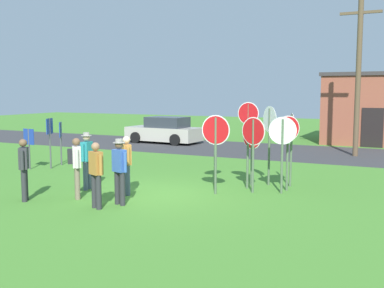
{
  "coord_description": "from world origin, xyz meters",
  "views": [
    {
      "loc": [
        6.87,
        -11.16,
        2.95
      ],
      "look_at": [
        0.45,
        1.9,
        1.3
      ],
      "focal_mm": 43.26,
      "sensor_mm": 36.0,
      "label": 1
    }
  ],
  "objects_px": {
    "person_near_signs": "(127,162)",
    "stop_sign_rear_left": "(215,139)",
    "stop_sign_leaning_left": "(270,131)",
    "stop_sign_rear_right": "(282,141)",
    "stop_sign_far_back": "(292,137)",
    "stop_sign_leaning_right": "(252,144)",
    "parked_car_on_street": "(165,131)",
    "stop_sign_nearest": "(288,140)",
    "info_panel_rightmost": "(50,134)",
    "stop_sign_center_cluster": "(248,131)",
    "utility_pole": "(358,75)",
    "stop_sign_low_front": "(216,140)",
    "stop_sign_tallest": "(253,141)",
    "person_holding_notes": "(87,157)",
    "person_on_left": "(119,168)",
    "person_in_dark_shirt": "(24,166)",
    "info_panel_leftmost": "(61,135)",
    "info_panel_middle": "(29,142)",
    "person_in_blue": "(76,164)",
    "person_with_sunhat": "(96,172)"
  },
  "relations": [
    {
      "from": "stop_sign_leaning_right",
      "to": "person_in_blue",
      "type": "xyz_separation_m",
      "value": [
        -3.75,
        -3.88,
        -0.33
      ]
    },
    {
      "from": "parked_car_on_street",
      "to": "stop_sign_center_cluster",
      "type": "xyz_separation_m",
      "value": [
        8.54,
        -9.91,
        1.08
      ]
    },
    {
      "from": "stop_sign_rear_right",
      "to": "person_on_left",
      "type": "distance_m",
      "value": 4.73
    },
    {
      "from": "person_in_dark_shirt",
      "to": "stop_sign_tallest",
      "type": "bearing_deg",
      "value": 35.46
    },
    {
      "from": "utility_pole",
      "to": "stop_sign_leaning_right",
      "type": "distance_m",
      "value": 9.08
    },
    {
      "from": "stop_sign_rear_right",
      "to": "person_on_left",
      "type": "xyz_separation_m",
      "value": [
        -3.43,
        -3.21,
        -0.55
      ]
    },
    {
      "from": "stop_sign_rear_left",
      "to": "person_with_sunhat",
      "type": "distance_m",
      "value": 4.57
    },
    {
      "from": "stop_sign_leaning_right",
      "to": "parked_car_on_street",
      "type": "bearing_deg",
      "value": 132.03
    },
    {
      "from": "stop_sign_low_front",
      "to": "person_on_left",
      "type": "relative_size",
      "value": 1.32
    },
    {
      "from": "stop_sign_nearest",
      "to": "info_panel_rightmost",
      "type": "distance_m",
      "value": 9.22
    },
    {
      "from": "stop_sign_far_back",
      "to": "stop_sign_rear_right",
      "type": "bearing_deg",
      "value": -89.14
    },
    {
      "from": "parked_car_on_street",
      "to": "person_holding_notes",
      "type": "distance_m",
      "value": 12.94
    },
    {
      "from": "stop_sign_nearest",
      "to": "person_holding_notes",
      "type": "height_order",
      "value": "stop_sign_nearest"
    },
    {
      "from": "stop_sign_leaning_right",
      "to": "info_panel_middle",
      "type": "height_order",
      "value": "stop_sign_leaning_right"
    },
    {
      "from": "parked_car_on_street",
      "to": "stop_sign_tallest",
      "type": "bearing_deg",
      "value": -49.58
    },
    {
      "from": "stop_sign_leaning_left",
      "to": "stop_sign_rear_left",
      "type": "bearing_deg",
      "value": -164.04
    },
    {
      "from": "stop_sign_tallest",
      "to": "person_in_dark_shirt",
      "type": "height_order",
      "value": "stop_sign_tallest"
    },
    {
      "from": "stop_sign_rear_right",
      "to": "person_with_sunhat",
      "type": "distance_m",
      "value": 5.35
    },
    {
      "from": "parked_car_on_street",
      "to": "stop_sign_far_back",
      "type": "distance_m",
      "value": 13.25
    },
    {
      "from": "stop_sign_rear_left",
      "to": "info_panel_rightmost",
      "type": "xyz_separation_m",
      "value": [
        -6.83,
        -0.14,
        -0.1
      ]
    },
    {
      "from": "stop_sign_far_back",
      "to": "person_on_left",
      "type": "relative_size",
      "value": 1.32
    },
    {
      "from": "parked_car_on_street",
      "to": "stop_sign_rear_right",
      "type": "bearing_deg",
      "value": -46.42
    },
    {
      "from": "stop_sign_leaning_right",
      "to": "person_on_left",
      "type": "height_order",
      "value": "stop_sign_leaning_right"
    },
    {
      "from": "stop_sign_rear_right",
      "to": "person_near_signs",
      "type": "height_order",
      "value": "stop_sign_rear_right"
    },
    {
      "from": "person_near_signs",
      "to": "person_with_sunhat",
      "type": "relative_size",
      "value": 1.0
    },
    {
      "from": "person_with_sunhat",
      "to": "info_panel_middle",
      "type": "distance_m",
      "value": 7.06
    },
    {
      "from": "info_panel_leftmost",
      "to": "person_near_signs",
      "type": "bearing_deg",
      "value": -31.6
    },
    {
      "from": "parked_car_on_street",
      "to": "info_panel_rightmost",
      "type": "bearing_deg",
      "value": -87.07
    },
    {
      "from": "parked_car_on_street",
      "to": "info_panel_middle",
      "type": "height_order",
      "value": "info_panel_middle"
    },
    {
      "from": "person_on_left",
      "to": "info_panel_rightmost",
      "type": "height_order",
      "value": "info_panel_rightmost"
    },
    {
      "from": "stop_sign_tallest",
      "to": "person_near_signs",
      "type": "height_order",
      "value": "stop_sign_tallest"
    },
    {
      "from": "person_near_signs",
      "to": "stop_sign_rear_left",
      "type": "bearing_deg",
      "value": 59.02
    },
    {
      "from": "person_near_signs",
      "to": "person_with_sunhat",
      "type": "xyz_separation_m",
      "value": [
        0.21,
        -1.66,
        0.0
      ]
    },
    {
      "from": "stop_sign_center_cluster",
      "to": "utility_pole",
      "type": "bearing_deg",
      "value": 77.0
    },
    {
      "from": "stop_sign_rear_left",
      "to": "person_on_left",
      "type": "height_order",
      "value": "stop_sign_rear_left"
    },
    {
      "from": "info_panel_leftmost",
      "to": "info_panel_middle",
      "type": "relative_size",
      "value": 1.12
    },
    {
      "from": "utility_pole",
      "to": "stop_sign_leaning_left",
      "type": "height_order",
      "value": "utility_pole"
    },
    {
      "from": "stop_sign_leaning_left",
      "to": "stop_sign_low_front",
      "type": "height_order",
      "value": "stop_sign_leaning_left"
    },
    {
      "from": "stop_sign_leaning_left",
      "to": "info_panel_leftmost",
      "type": "relative_size",
      "value": 1.44
    },
    {
      "from": "person_in_blue",
      "to": "person_with_sunhat",
      "type": "xyz_separation_m",
      "value": [
        1.18,
        -0.64,
        -0.03
      ]
    },
    {
      "from": "utility_pole",
      "to": "person_in_dark_shirt",
      "type": "distance_m",
      "value": 15.17
    },
    {
      "from": "stop_sign_leaning_right",
      "to": "person_near_signs",
      "type": "height_order",
      "value": "stop_sign_leaning_right"
    },
    {
      "from": "stop_sign_low_front",
      "to": "person_holding_notes",
      "type": "xyz_separation_m",
      "value": [
        -3.73,
        -1.13,
        -0.6
      ]
    },
    {
      "from": "utility_pole",
      "to": "stop_sign_rear_right",
      "type": "distance_m",
      "value": 9.53
    },
    {
      "from": "stop_sign_low_front",
      "to": "stop_sign_leaning_right",
      "type": "bearing_deg",
      "value": 72.48
    },
    {
      "from": "stop_sign_leaning_right",
      "to": "stop_sign_rear_left",
      "type": "relative_size",
      "value": 0.91
    },
    {
      "from": "person_in_blue",
      "to": "person_on_left",
      "type": "bearing_deg",
      "value": -2.08
    },
    {
      "from": "parked_car_on_street",
      "to": "stop_sign_rear_left",
      "type": "relative_size",
      "value": 2.07
    },
    {
      "from": "stop_sign_center_cluster",
      "to": "person_in_dark_shirt",
      "type": "distance_m",
      "value": 6.5
    },
    {
      "from": "parked_car_on_street",
      "to": "stop_sign_rear_right",
      "type": "relative_size",
      "value": 1.96
    }
  ]
}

